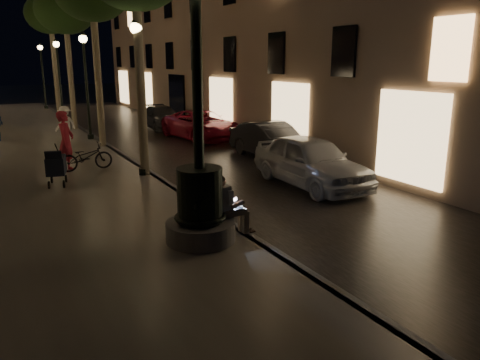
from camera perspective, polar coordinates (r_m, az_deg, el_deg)
ground at (r=21.94m, az=-16.39°, el=4.01°), size 120.00×120.00×0.00m
cobble_lane at (r=22.75m, az=-9.00°, el=4.80°), size 6.00×45.00×0.02m
promenade at (r=21.45m, az=-26.87°, el=3.08°), size 8.00×45.00×0.20m
curb_strip at (r=21.92m, az=-16.41°, el=4.27°), size 0.25×45.00×0.20m
fountain_lamppost at (r=9.23m, az=-4.93°, el=-1.47°), size 1.40×1.40×5.21m
seated_man_laptop at (r=9.57m, az=-1.54°, el=-2.84°), size 0.93×0.31×1.30m
tree_third at (r=26.59m, az=-20.56°, el=18.72°), size 3.00×3.00×7.20m
tree_far at (r=32.54m, az=-22.16°, el=18.14°), size 3.00×3.00×7.50m
lamp_curb_a at (r=14.77m, az=-12.27°, el=12.16°), size 0.36×0.36×4.81m
lamp_curb_b at (r=22.54m, az=-18.32°, el=12.43°), size 0.36×0.36×4.81m
lamp_curb_c at (r=30.44m, az=-21.25°, el=12.51°), size 0.36×0.36×4.81m
lamp_curb_d at (r=38.37m, az=-22.98°, el=12.54°), size 0.36×0.36×4.81m
stroller at (r=14.43m, az=-21.51°, el=1.68°), size 0.68×1.19×1.20m
car_front at (r=14.35m, az=8.63°, el=2.31°), size 1.94×4.55×1.53m
car_second at (r=18.30m, az=3.94°, el=4.81°), size 1.67×4.29×1.39m
car_third at (r=22.83m, az=-4.70°, el=6.68°), size 2.69×5.13×1.38m
car_rear at (r=26.81m, az=-9.49°, el=7.52°), size 1.89×4.32×1.24m
pedestrian_red at (r=16.23m, az=-20.44°, el=4.45°), size 0.76×0.85×1.96m
pedestrian_white at (r=22.30m, az=-20.52°, el=6.43°), size 1.18×1.01×1.58m
bicycle at (r=16.20m, az=-18.27°, el=2.69°), size 1.71×0.63×0.89m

